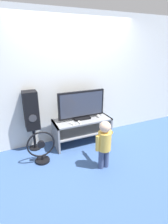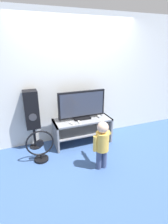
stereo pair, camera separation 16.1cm
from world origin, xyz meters
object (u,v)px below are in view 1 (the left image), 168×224
object	(u,v)px
speaker_tower	(31,112)
game_console	(98,116)
television	(82,106)
remote_primary	(72,124)
child	(104,141)
remote_secondary	(80,122)
floor_fan	(41,149)

from	to	relation	value
speaker_tower	game_console	bearing A→B (deg)	-7.03
television	remote_primary	distance (m)	0.43
child	speaker_tower	bearing A→B (deg)	132.36
child	speaker_tower	xyz separation A→B (m)	(-0.97, 1.07, 0.28)
television	remote_secondary	xyz separation A→B (m)	(-0.12, -0.18, -0.28)
remote_secondary	speaker_tower	bearing A→B (deg)	159.91
child	floor_fan	bearing A→B (deg)	148.45
remote_secondary	child	distance (m)	0.77
remote_primary	floor_fan	distance (m)	0.73
television	game_console	size ratio (longest dim) A/B	5.53
remote_primary	remote_secondary	world-z (taller)	same
television	remote_secondary	distance (m)	0.35
remote_primary	speaker_tower	world-z (taller)	speaker_tower
game_console	child	distance (m)	0.98
speaker_tower	floor_fan	size ratio (longest dim) A/B	1.99
game_console	remote_secondary	world-z (taller)	game_console
remote_secondary	child	bearing A→B (deg)	-81.10
television	game_console	xyz separation A→B (m)	(0.37, -0.03, -0.27)
remote_primary	child	distance (m)	0.81
game_console	speaker_tower	distance (m)	1.37
game_console	remote_secondary	size ratio (longest dim) A/B	1.35
remote_secondary	child	world-z (taller)	child
child	floor_fan	xyz separation A→B (m)	(-0.93, 0.57, -0.24)
television	remote_secondary	bearing A→B (deg)	-123.40
remote_primary	speaker_tower	xyz separation A→B (m)	(-0.69, 0.31, 0.24)
remote_primary	child	world-z (taller)	child
game_console	child	world-z (taller)	child
game_console	remote_primary	xyz separation A→B (m)	(-0.64, -0.15, -0.01)
remote_primary	remote_secondary	size ratio (longest dim) A/B	1.02
speaker_tower	remote_secondary	bearing A→B (deg)	-20.09
speaker_tower	floor_fan	distance (m)	0.72
game_console	speaker_tower	bearing A→B (deg)	172.97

